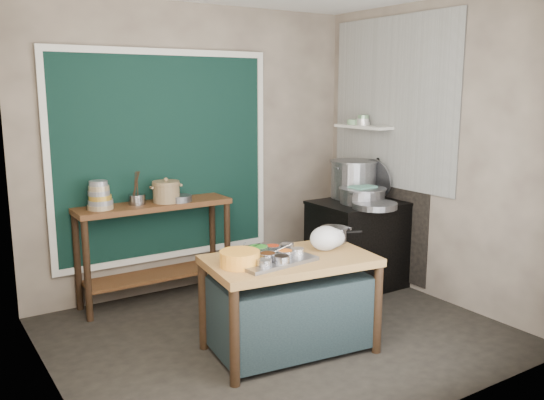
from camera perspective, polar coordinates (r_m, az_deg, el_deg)
floor at (r=4.89m, az=0.67°, el=-13.19°), size 3.50×3.00×0.02m
back_wall at (r=5.81m, az=-7.60°, el=5.02°), size 3.50×0.02×2.80m
left_wall at (r=3.83m, az=-21.78°, el=1.26°), size 0.02×3.00×2.80m
right_wall at (r=5.67m, az=15.75°, el=4.55°), size 0.02×3.00×2.80m
curtain_panel at (r=5.64m, az=-10.63°, el=4.24°), size 2.10×0.02×1.90m
curtain_frame at (r=5.63m, az=-10.59°, el=4.23°), size 2.22×0.03×2.02m
tile_panel at (r=5.99m, az=11.83°, el=9.38°), size 0.02×1.70×1.70m
soot_patch at (r=6.21m, az=10.80°, el=-1.25°), size 0.01×1.30×1.30m
wall_shelf at (r=6.15m, az=9.06°, el=7.18°), size 0.22×0.70×0.03m
prep_table at (r=4.46m, az=1.76°, el=-10.29°), size 1.33×0.87×0.75m
back_counter at (r=5.57m, az=-11.47°, el=-5.08°), size 1.45×0.40×0.95m
stove_block at (r=5.94m, az=8.64°, el=-4.46°), size 0.90×0.68×0.85m
stove_top at (r=5.84m, az=8.76°, el=-0.29°), size 0.92×0.69×0.03m
condiment_tray at (r=4.24m, az=-0.20°, el=-5.89°), size 0.64×0.49×0.03m
condiment_bowls at (r=4.23m, az=-0.49°, el=-5.37°), size 0.54×0.41×0.06m
yellow_basin at (r=4.12m, az=-3.21°, el=-5.82°), size 0.31×0.31×0.11m
saucepan at (r=4.77m, az=6.15°, el=-3.42°), size 0.29×0.29×0.13m
plastic_bag_a at (r=4.52m, az=5.32°, el=-3.80°), size 0.30×0.27×0.19m
plastic_bag_b at (r=4.61m, az=6.04°, el=-3.76°), size 0.26×0.24×0.15m
bowl_stack at (r=5.26m, az=-16.72°, el=0.30°), size 0.23×0.23×0.25m
utensil_cup at (r=5.41m, az=-13.24°, el=0.06°), size 0.20×0.20×0.09m
ceramic_crock at (r=5.45m, az=-10.44°, el=0.71°), size 0.27×0.27×0.18m
wide_bowl at (r=5.48m, az=-9.16°, el=0.16°), size 0.25×0.25×0.06m
stock_pot at (r=6.00m, az=8.07°, el=2.06°), size 0.53×0.53×0.39m
pot_lid at (r=6.04m, az=10.25°, el=2.14°), size 0.12×0.42×0.41m
steamer at (r=5.75m, az=8.95°, el=0.45°), size 0.62×0.62×0.15m
green_cloth at (r=5.73m, az=8.97°, el=1.30°), size 0.25×0.20×0.02m
shallow_pan at (r=5.52m, az=10.13°, el=-0.53°), size 0.51×0.51×0.06m
shelf_bowl_stack at (r=6.15m, az=9.06°, el=7.79°), size 0.13×0.13×0.11m
shelf_bowl_green at (r=6.26m, az=8.13°, el=7.65°), size 0.17×0.17×0.05m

